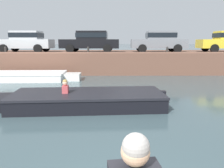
{
  "coord_description": "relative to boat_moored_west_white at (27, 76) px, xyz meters",
  "views": [
    {
      "loc": [
        -0.07,
        -1.91,
        2.32
      ],
      "look_at": [
        -0.01,
        4.55,
        1.06
      ],
      "focal_mm": 35.0,
      "sensor_mm": 36.0,
      "label": 1
    }
  ],
  "objects": [
    {
      "name": "mooring_bollard_west",
      "position": [
        -2.08,
        1.99,
        1.53
      ],
      "size": [
        0.15,
        0.15,
        0.44
      ],
      "color": "#2D2B28",
      "rests_on": "far_quay_wall"
    },
    {
      "name": "far_wall_coping",
      "position": [
        5.14,
        1.86,
        1.33
      ],
      "size": [
        60.0,
        0.24,
        0.08
      ],
      "primitive_type": "cube",
      "color": "brown",
      "rests_on": "far_quay_wall"
    },
    {
      "name": "mooring_bollard_east",
      "position": [
        9.02,
        1.99,
        1.53
      ],
      "size": [
        0.15,
        0.15,
        0.44
      ],
      "color": "#2D2B28",
      "rests_on": "far_quay_wall"
    },
    {
      "name": "ground_plane",
      "position": [
        5.14,
        -4.76,
        -0.24
      ],
      "size": [
        400.0,
        400.0,
        0.0
      ],
      "primitive_type": "plane",
      "color": "#3D5156"
    },
    {
      "name": "mooring_bollard_mid",
      "position": [
        3.58,
        1.99,
        1.53
      ],
      "size": [
        0.15,
        0.15,
        0.44
      ],
      "color": "#2D2B28",
      "rests_on": "far_quay_wall"
    },
    {
      "name": "car_leftmost_silver",
      "position": [
        -1.14,
        3.35,
        2.14
      ],
      "size": [
        3.95,
        2.06,
        1.54
      ],
      "color": "#B7BABC",
      "rests_on": "far_quay_wall"
    },
    {
      "name": "far_quay_wall",
      "position": [
        5.14,
        4.74,
        0.52
      ],
      "size": [
        60.0,
        6.0,
        1.54
      ],
      "primitive_type": "cube",
      "color": "brown",
      "rests_on": "ground"
    },
    {
      "name": "motorboat_passing",
      "position": [
        4.02,
        -5.6,
        0.03
      ],
      "size": [
        6.53,
        2.28,
        1.02
      ],
      "color": "black",
      "rests_on": "ground"
    },
    {
      "name": "car_left_inner_black",
      "position": [
        3.67,
        3.35,
        2.14
      ],
      "size": [
        4.37,
        2.17,
        1.54
      ],
      "color": "black",
      "rests_on": "far_quay_wall"
    },
    {
      "name": "boat_moored_west_white",
      "position": [
        0.0,
        0.0,
        0.0
      ],
      "size": [
        6.07,
        2.08,
        0.49
      ],
      "color": "white",
      "rests_on": "ground"
    },
    {
      "name": "car_centre_grey",
      "position": [
        8.73,
        3.35,
        2.14
      ],
      "size": [
        4.09,
        2.03,
        1.54
      ],
      "color": "slate",
      "rests_on": "far_quay_wall"
    }
  ]
}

